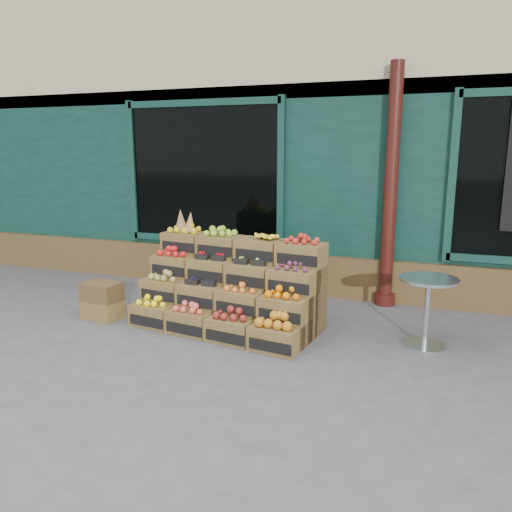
% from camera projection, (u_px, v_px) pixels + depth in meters
% --- Properties ---
extents(ground, '(60.00, 60.00, 0.00)m').
position_uv_depth(ground, '(251.00, 346.00, 5.44)').
color(ground, '#4B4B4E').
rests_on(ground, ground).
extents(shop_facade, '(12.00, 6.24, 4.80)m').
position_uv_depth(shop_facade, '(345.00, 134.00, 9.63)').
color(shop_facade, '#0E2F28').
rests_on(shop_facade, ground).
extents(crate_display, '(2.28, 1.33, 1.35)m').
position_uv_depth(crate_display, '(230.00, 292.00, 6.02)').
color(crate_display, brown).
rests_on(crate_display, ground).
extents(spare_crates, '(0.50, 0.37, 0.47)m').
position_uv_depth(spare_crates, '(102.00, 300.00, 6.29)').
color(spare_crates, brown).
rests_on(spare_crates, ground).
extents(bistro_table, '(0.61, 0.61, 0.77)m').
position_uv_depth(bistro_table, '(427.00, 304.00, 5.32)').
color(bistro_table, '#B7B9BE').
rests_on(bistro_table, ground).
extents(shopkeeper, '(0.87, 0.73, 2.04)m').
position_uv_depth(shopkeeper, '(195.00, 216.00, 8.29)').
color(shopkeeper, '#144822').
rests_on(shopkeeper, ground).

